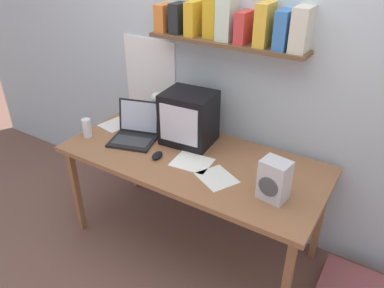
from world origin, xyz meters
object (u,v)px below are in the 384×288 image
(corner_desk, at_px, (192,164))
(desk_lamp, at_px, (158,104))
(crt_monitor, at_px, (189,118))
(laptop, at_px, (135,130))
(juice_glass, at_px, (87,129))
(computer_mouse, at_px, (157,155))
(printed_handout, at_px, (115,125))
(space_heater, at_px, (274,180))
(open_notebook, at_px, (217,178))
(loose_paper_near_laptop, at_px, (192,162))

(corner_desk, xyz_separation_m, desk_lamp, (-0.45, 0.24, 0.24))
(corner_desk, xyz_separation_m, crt_monitor, (-0.13, 0.17, 0.24))
(desk_lamp, bearing_deg, corner_desk, -49.68)
(laptop, height_order, juice_glass, laptop)
(computer_mouse, xyz_separation_m, printed_handout, (-0.56, 0.21, -0.01))
(juice_glass, xyz_separation_m, space_heater, (1.40, 0.04, 0.06))
(desk_lamp, xyz_separation_m, printed_handout, (-0.30, -0.16, -0.18))
(desk_lamp, relative_size, open_notebook, 0.98)
(juice_glass, relative_size, loose_paper_near_laptop, 0.52)
(computer_mouse, bearing_deg, juice_glass, -176.67)
(desk_lamp, distance_m, computer_mouse, 0.48)
(crt_monitor, height_order, computer_mouse, crt_monitor)
(space_heater, distance_m, printed_handout, 1.39)
(crt_monitor, relative_size, printed_handout, 1.53)
(space_heater, height_order, loose_paper_near_laptop, space_heater)
(crt_monitor, bearing_deg, juice_glass, -158.04)
(desk_lamp, height_order, computer_mouse, desk_lamp)
(corner_desk, bearing_deg, printed_handout, 173.45)
(crt_monitor, xyz_separation_m, printed_handout, (-0.62, -0.09, -0.18))
(juice_glass, distance_m, printed_handout, 0.26)
(laptop, xyz_separation_m, juice_glass, (-0.31, -0.17, -0.00))
(open_notebook, relative_size, printed_handout, 1.21)
(juice_glass, height_order, space_heater, space_heater)
(printed_handout, bearing_deg, computer_mouse, -20.74)
(space_heater, distance_m, open_notebook, 0.37)
(open_notebook, bearing_deg, laptop, 169.89)
(corner_desk, distance_m, loose_paper_near_laptop, 0.09)
(desk_lamp, height_order, printed_handout, desk_lamp)
(space_heater, bearing_deg, juice_glass, -169.97)
(juice_glass, bearing_deg, corner_desk, 11.51)
(desk_lamp, relative_size, loose_paper_near_laptop, 1.06)
(crt_monitor, xyz_separation_m, laptop, (-0.35, -0.17, -0.12))
(crt_monitor, bearing_deg, corner_desk, -56.95)
(printed_handout, bearing_deg, juice_glass, -98.86)
(crt_monitor, distance_m, computer_mouse, 0.35)
(computer_mouse, bearing_deg, space_heater, 0.05)
(juice_glass, bearing_deg, printed_handout, 81.14)
(open_notebook, distance_m, loose_paper_near_laptop, 0.23)
(crt_monitor, xyz_separation_m, computer_mouse, (-0.06, -0.30, -0.17))
(corner_desk, xyz_separation_m, open_notebook, (0.26, -0.13, 0.06))
(crt_monitor, xyz_separation_m, desk_lamp, (-0.32, 0.07, 0.00))
(corner_desk, xyz_separation_m, laptop, (-0.48, 0.01, 0.12))
(corner_desk, height_order, laptop, laptop)
(loose_paper_near_laptop, distance_m, printed_handout, 0.80)
(laptop, xyz_separation_m, loose_paper_near_laptop, (0.52, -0.06, -0.06))
(loose_paper_near_laptop, bearing_deg, crt_monitor, 126.54)
(desk_lamp, bearing_deg, juice_glass, -151.26)
(laptop, height_order, computer_mouse, laptop)
(space_heater, relative_size, open_notebook, 0.83)
(computer_mouse, height_order, open_notebook, computer_mouse)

